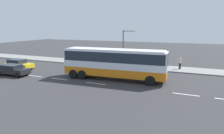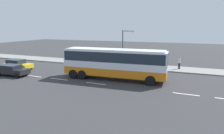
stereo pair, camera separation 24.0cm
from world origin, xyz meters
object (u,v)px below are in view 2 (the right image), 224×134
(pedestrian_at_crossing, at_px, (179,62))
(coach_bus, at_px, (114,61))
(car_yellow_taxi, at_px, (18,64))
(street_lamp, at_px, (124,45))
(car_black_sedan, at_px, (12,70))
(pedestrian_near_curb, at_px, (102,57))

(pedestrian_at_crossing, bearing_deg, coach_bus, 121.01)
(car_yellow_taxi, xyz_separation_m, street_lamp, (14.07, 7.04, 2.67))
(car_black_sedan, bearing_deg, street_lamp, 38.78)
(coach_bus, height_order, car_black_sedan, coach_bus)
(pedestrian_at_crossing, bearing_deg, street_lamp, 81.94)
(car_yellow_taxi, xyz_separation_m, car_black_sedan, (2.29, -2.99, -0.04))
(car_yellow_taxi, bearing_deg, street_lamp, 25.47)
(coach_bus, xyz_separation_m, car_black_sedan, (-12.85, -3.19, -1.49))
(pedestrian_near_curb, height_order, pedestrian_at_crossing, pedestrian_at_crossing)
(pedestrian_near_curb, distance_m, pedestrian_at_crossing, 12.46)
(car_black_sedan, distance_m, pedestrian_at_crossing, 22.92)
(pedestrian_near_curb, distance_m, street_lamp, 5.44)
(car_black_sedan, bearing_deg, coach_bus, 12.30)
(coach_bus, distance_m, car_yellow_taxi, 15.21)
(coach_bus, relative_size, car_black_sedan, 2.82)
(pedestrian_at_crossing, bearing_deg, car_yellow_taxi, 91.23)
(street_lamp, bearing_deg, coach_bus, -81.17)
(coach_bus, distance_m, pedestrian_near_curb, 10.38)
(car_black_sedan, height_order, street_lamp, street_lamp)
(pedestrian_near_curb, relative_size, street_lamp, 0.31)
(car_yellow_taxi, distance_m, street_lamp, 15.96)
(car_black_sedan, height_order, pedestrian_near_curb, pedestrian_near_curb)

